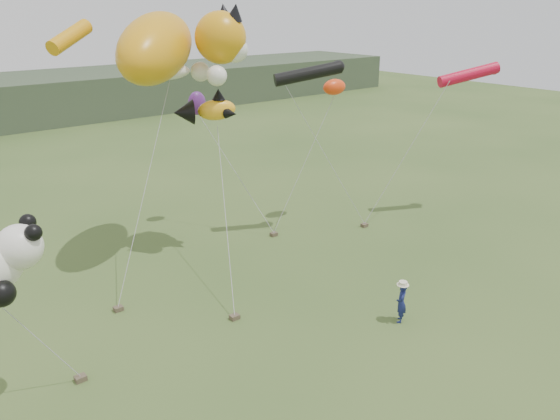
{
  "coord_description": "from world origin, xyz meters",
  "views": [
    {
      "loc": [
        -12.59,
        -10.87,
        10.31
      ],
      "look_at": [
        -1.35,
        3.0,
        3.6
      ],
      "focal_mm": 35.0,
      "sensor_mm": 36.0,
      "label": 1
    }
  ],
  "objects": [
    {
      "name": "fish_kite",
      "position": [
        -0.91,
        8.45,
        6.29
      ],
      "size": [
        2.81,
        1.85,
        1.37
      ],
      "color": "#FFAE1C",
      "rests_on": "ground"
    },
    {
      "name": "sandbag_anchors",
      "position": [
        -1.97,
        5.21,
        0.08
      ],
      "size": [
        15.6,
        5.17,
        0.16
      ],
      "color": "brown",
      "rests_on": "ground"
    },
    {
      "name": "ground",
      "position": [
        0.0,
        0.0,
        0.0
      ],
      "size": [
        120.0,
        120.0,
        0.0
      ],
      "primitive_type": "plane",
      "color": "#385123",
      "rests_on": "ground"
    },
    {
      "name": "cat_kite",
      "position": [
        -1.87,
        9.21,
        8.79
      ],
      "size": [
        7.37,
        5.9,
        3.53
      ],
      "color": "orange",
      "rests_on": "ground"
    },
    {
      "name": "misc_kites",
      "position": [
        3.58,
        9.61,
        6.37
      ],
      "size": [
        6.53,
        4.29,
        1.59
      ],
      "color": "#F83E10",
      "rests_on": "ground"
    },
    {
      "name": "festival_attendant",
      "position": [
        1.0,
        -0.74,
        0.73
      ],
      "size": [
        0.63,
        0.59,
        1.45
      ],
      "primitive_type": "imported",
      "rotation": [
        0.0,
        0.0,
        3.78
      ],
      "color": "navy",
      "rests_on": "ground"
    },
    {
      "name": "tube_kites",
      "position": [
        8.11,
        5.82,
        7.36
      ],
      "size": [
        11.11,
        4.82,
        1.5
      ],
      "color": "black",
      "rests_on": "ground"
    }
  ]
}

